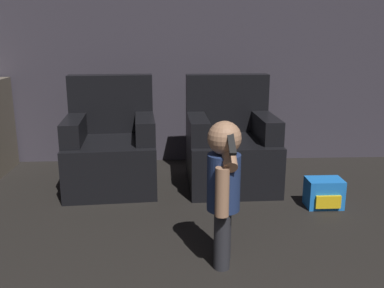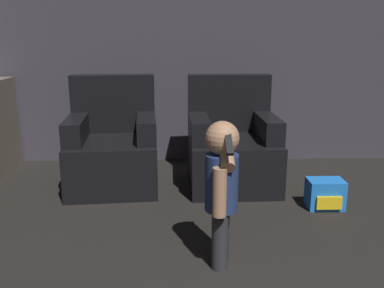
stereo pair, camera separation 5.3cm
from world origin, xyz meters
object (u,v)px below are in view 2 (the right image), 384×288
(person_toddler, at_px, (222,183))
(armchair_left, at_px, (113,149))
(toy_backpack, at_px, (325,194))
(armchair_right, at_px, (232,148))

(person_toddler, bearing_deg, armchair_left, -138.97)
(armchair_left, bearing_deg, toy_backpack, -23.21)
(armchair_right, bearing_deg, toy_backpack, -42.60)
(armchair_left, bearing_deg, person_toddler, -64.01)
(person_toddler, distance_m, toy_backpack, 1.29)
(armchair_left, height_order, toy_backpack, armchair_left)
(armchair_left, xyz_separation_m, person_toddler, (0.83, -1.41, 0.18))
(armchair_left, xyz_separation_m, toy_backpack, (1.73, -0.59, -0.22))
(armchair_left, bearing_deg, armchair_right, -4.53)
(armchair_right, bearing_deg, armchair_left, 178.59)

